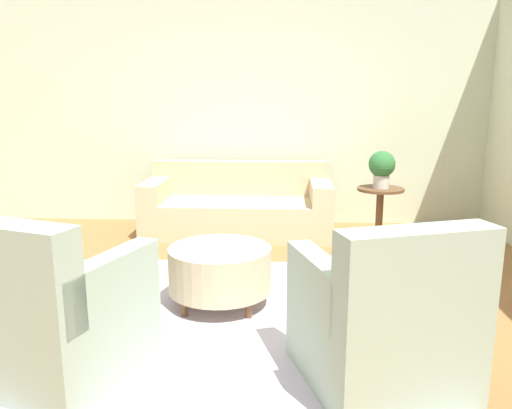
{
  "coord_description": "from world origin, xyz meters",
  "views": [
    {
      "loc": [
        0.38,
        -3.39,
        1.6
      ],
      "look_at": [
        0.15,
        0.55,
        0.75
      ],
      "focal_mm": 35.0,
      "sensor_mm": 36.0,
      "label": 1
    }
  ],
  "objects_px": {
    "couch": "(238,208)",
    "armchair_right": "(384,324)",
    "potted_plant_on_side_table": "(382,167)",
    "side_table": "(380,205)",
    "ottoman_table": "(220,269)",
    "armchair_left": "(53,315)"
  },
  "relations": [
    {
      "from": "couch",
      "to": "potted_plant_on_side_table",
      "type": "distance_m",
      "value": 1.73
    },
    {
      "from": "couch",
      "to": "armchair_right",
      "type": "height_order",
      "value": "armchair_right"
    },
    {
      "from": "armchair_left",
      "to": "potted_plant_on_side_table",
      "type": "relative_size",
      "value": 2.59
    },
    {
      "from": "armchair_left",
      "to": "ottoman_table",
      "type": "xyz_separation_m",
      "value": [
        0.83,
        1.06,
        -0.07
      ]
    },
    {
      "from": "couch",
      "to": "side_table",
      "type": "bearing_deg",
      "value": -8.47
    },
    {
      "from": "armchair_right",
      "to": "potted_plant_on_side_table",
      "type": "height_order",
      "value": "potted_plant_on_side_table"
    },
    {
      "from": "armchair_left",
      "to": "ottoman_table",
      "type": "relative_size",
      "value": 1.35
    },
    {
      "from": "side_table",
      "to": "potted_plant_on_side_table",
      "type": "distance_m",
      "value": 0.43
    },
    {
      "from": "couch",
      "to": "ottoman_table",
      "type": "bearing_deg",
      "value": -88.43
    },
    {
      "from": "potted_plant_on_side_table",
      "to": "side_table",
      "type": "bearing_deg",
      "value": -116.57
    },
    {
      "from": "ottoman_table",
      "to": "couch",
      "type": "bearing_deg",
      "value": 91.57
    },
    {
      "from": "couch",
      "to": "potted_plant_on_side_table",
      "type": "relative_size",
      "value": 5.28
    },
    {
      "from": "armchair_right",
      "to": "couch",
      "type": "bearing_deg",
      "value": 109.05
    },
    {
      "from": "couch",
      "to": "armchair_right",
      "type": "distance_m",
      "value": 3.41
    },
    {
      "from": "side_table",
      "to": "potted_plant_on_side_table",
      "type": "height_order",
      "value": "potted_plant_on_side_table"
    },
    {
      "from": "armchair_right",
      "to": "side_table",
      "type": "xyz_separation_m",
      "value": [
        0.52,
        2.98,
        0.04
      ]
    },
    {
      "from": "armchair_right",
      "to": "side_table",
      "type": "height_order",
      "value": "armchair_right"
    },
    {
      "from": "ottoman_table",
      "to": "side_table",
      "type": "relative_size",
      "value": 1.32
    },
    {
      "from": "couch",
      "to": "armchair_right",
      "type": "relative_size",
      "value": 2.04
    },
    {
      "from": "armchair_left",
      "to": "potted_plant_on_side_table",
      "type": "distance_m",
      "value": 3.85
    },
    {
      "from": "armchair_right",
      "to": "side_table",
      "type": "bearing_deg",
      "value": 80.2
    },
    {
      "from": "ottoman_table",
      "to": "side_table",
      "type": "height_order",
      "value": "side_table"
    }
  ]
}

